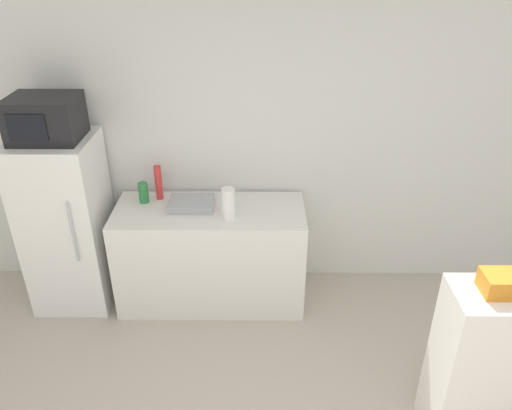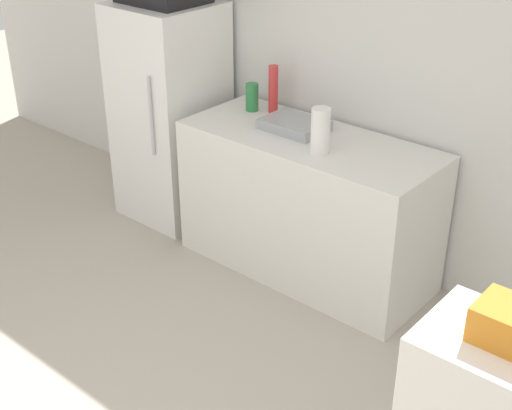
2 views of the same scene
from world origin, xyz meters
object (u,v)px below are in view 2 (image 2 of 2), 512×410
(refrigerator, at_px, (170,113))
(paper_towel_roll, at_px, (320,131))
(bottle_tall, at_px, (273,89))
(bottle_short, at_px, (252,97))

(refrigerator, height_order, paper_towel_roll, refrigerator)
(bottle_tall, bearing_deg, paper_towel_roll, -28.79)
(bottle_tall, relative_size, paper_towel_roll, 1.15)
(bottle_tall, distance_m, paper_towel_roll, 0.67)
(bottle_short, bearing_deg, refrigerator, -168.94)
(bottle_short, height_order, paper_towel_roll, paper_towel_roll)
(refrigerator, bearing_deg, paper_towel_roll, -6.03)
(bottle_tall, xyz_separation_m, paper_towel_roll, (0.58, -0.32, -0.02))
(refrigerator, bearing_deg, bottle_tall, 14.02)
(paper_towel_roll, bearing_deg, refrigerator, 173.97)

